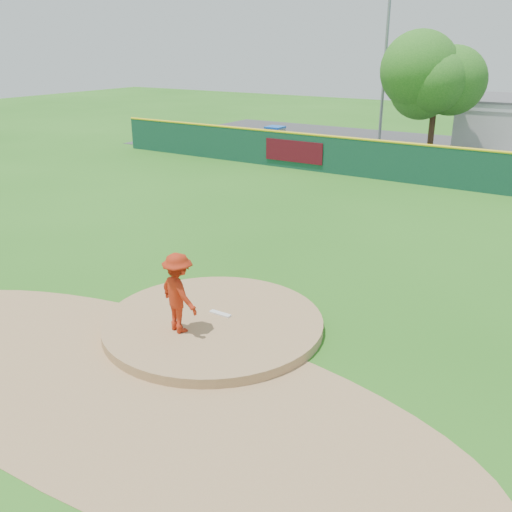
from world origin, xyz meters
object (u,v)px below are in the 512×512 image
Objects in this scene: playground_slide at (274,139)px; deciduous_tree at (437,82)px; pitcher at (179,293)px; light_pole_left at (386,54)px.

deciduous_tree is at bearing 18.64° from playground_slide.
playground_slide is (-10.91, 22.78, -0.39)m from pitcher.
light_pole_left reaches higher than pitcher.
light_pole_left is at bearing 153.43° from deciduous_tree.
pitcher is 0.65× the size of playground_slide.
light_pole_left is (-5.68, 27.90, 4.82)m from pitcher.
pitcher is 0.18× the size of light_pole_left.
pitcher is at bearing -78.49° from light_pole_left.
light_pole_left is at bearing -60.52° from pitcher.
light_pole_left reaches higher than deciduous_tree.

